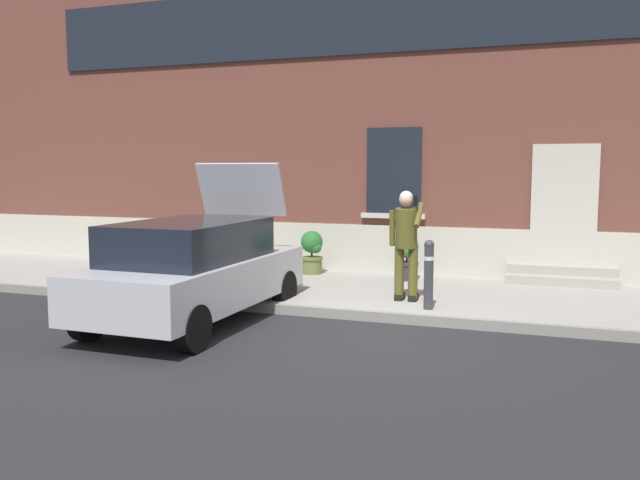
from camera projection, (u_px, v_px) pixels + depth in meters
ground_plane at (356, 337)px, 8.83m from camera, size 80.00×80.00×0.00m
sidewalk at (402, 294)px, 11.44m from camera, size 24.00×3.60×0.15m
curb_edge at (374, 316)px, 9.70m from camera, size 24.00×0.12×0.15m
building_facade at (431, 95)px, 13.37m from camera, size 24.00×1.52×7.50m
entrance_stoop at (561, 276)px, 11.98m from camera, size 1.93×0.64×0.32m
hatchback_car_silver at (195, 269)px, 9.54m from camera, size 1.84×4.09×2.34m
bollard_near_person at (429, 272)px, 9.77m from camera, size 0.15×0.15×1.04m
person_on_phone at (406, 238)px, 10.32m from camera, size 0.51×0.47×1.75m
planter_terracotta at (147, 244)px, 14.38m from camera, size 0.44×0.44×0.86m
planter_cream at (229, 246)px, 13.87m from camera, size 0.44×0.44×0.86m
planter_olive at (312, 251)px, 13.07m from camera, size 0.44×0.44×0.86m
planter_charcoal at (407, 256)px, 12.36m from camera, size 0.44×0.44×0.86m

